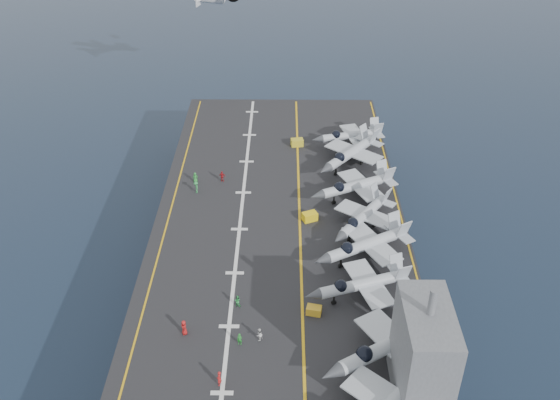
{
  "coord_description": "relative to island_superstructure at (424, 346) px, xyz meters",
  "views": [
    {
      "loc": [
        0.71,
        -74.58,
        65.32
      ],
      "look_at": [
        0.0,
        4.0,
        13.0
      ],
      "focal_mm": 40.0,
      "sensor_mm": 36.0,
      "label": 1
    }
  ],
  "objects": [
    {
      "name": "crew_6",
      "position": [
        -19.49,
        7.14,
        -6.7
      ],
      "size": [
        1.06,
        0.8,
        1.61
      ],
      "primitive_type": "imported",
      "color": "#208A2A",
      "rests_on": "flight_deck"
    },
    {
      "name": "crew_7",
      "position": [
        -17.22,
        7.87,
        -6.63
      ],
      "size": [
        1.18,
        1.25,
        1.74
      ],
      "primitive_type": "imported",
      "color": "silver",
      "rests_on": "flight_deck"
    },
    {
      "name": "deck_edge_port",
      "position": [
        -32.0,
        30.0,
        -7.48
      ],
      "size": [
        0.25,
        90.0,
        0.02
      ],
      "primitive_type": "cube",
      "color": "gold",
      "rests_on": "flight_deck"
    },
    {
      "name": "ground",
      "position": [
        -15.0,
        30.0,
        -17.9
      ],
      "size": [
        500.0,
        500.0,
        0.0
      ],
      "primitive_type": "plane",
      "color": "#142135",
      "rests_on": "ground"
    },
    {
      "name": "fighter_jet_7",
      "position": [
        -2.27,
        56.0,
        -5.22
      ],
      "size": [
        14.91,
        11.81,
        4.55
      ],
      "primitive_type": null,
      "color": "#A0A9B2",
      "rests_on": "flight_deck"
    },
    {
      "name": "fighter_jet_3",
      "position": [
        -2.98,
        23.35,
        -4.91
      ],
      "size": [
        17.85,
        15.92,
        5.17
      ],
      "primitive_type": null,
      "color": "gray",
      "rests_on": "flight_deck"
    },
    {
      "name": "fighter_jet_5",
      "position": [
        -2.94,
        38.6,
        -5.0
      ],
      "size": [
        17.13,
        14.83,
        5.0
      ],
      "primitive_type": null,
      "color": "gray",
      "rests_on": "flight_deck"
    },
    {
      "name": "island_superstructure",
      "position": [
        0.0,
        0.0,
        0.0
      ],
      "size": [
        5.0,
        10.0,
        15.0
      ],
      "primitive_type": null,
      "color": "#56595E",
      "rests_on": "flight_deck"
    },
    {
      "name": "tow_cart_c",
      "position": [
        -12.08,
        55.94,
        -6.84
      ],
      "size": [
        2.39,
        1.76,
        1.31
      ],
      "primitive_type": null,
      "color": "gold",
      "rests_on": "flight_deck"
    },
    {
      "name": "tow_cart_b",
      "position": [
        -10.48,
        32.46,
        -6.85
      ],
      "size": [
        2.54,
        2.14,
        1.3
      ],
      "primitive_type": null,
      "color": "yellow",
      "rests_on": "flight_deck"
    },
    {
      "name": "landing_centerline",
      "position": [
        -21.0,
        30.0,
        -7.48
      ],
      "size": [
        0.5,
        90.0,
        0.02
      ],
      "primitive_type": "cube",
      "color": "silver",
      "rests_on": "flight_deck"
    },
    {
      "name": "crew_0",
      "position": [
        -26.23,
        8.79,
        -6.48
      ],
      "size": [
        1.26,
        1.45,
        2.03
      ],
      "primitive_type": "imported",
      "color": "#B21919",
      "rests_on": "flight_deck"
    },
    {
      "name": "flight_deck",
      "position": [
        -15.0,
        30.0,
        -7.7
      ],
      "size": [
        38.0,
        92.0,
        0.4
      ],
      "primitive_type": "cube",
      "color": "black",
      "rests_on": "hull"
    },
    {
      "name": "crew_1",
      "position": [
        -21.35,
        1.17,
        -6.5
      ],
      "size": [
        1.08,
        1.36,
        1.99
      ],
      "primitive_type": "imported",
      "color": "#B21919",
      "rests_on": "flight_deck"
    },
    {
      "name": "crew_4",
      "position": [
        -24.68,
        43.47,
        -6.55
      ],
      "size": [
        1.27,
        0.97,
        1.9
      ],
      "primitive_type": "imported",
      "color": "#B0191F",
      "rests_on": "flight_deck"
    },
    {
      "name": "crew_2",
      "position": [
        -20.18,
        13.68,
        -6.68
      ],
      "size": [
        1.11,
        0.88,
        1.64
      ],
      "primitive_type": "imported",
      "color": "green",
      "rests_on": "flight_deck"
    },
    {
      "name": "deck_edge_stbd",
      "position": [
        3.5,
        30.0,
        -7.48
      ],
      "size": [
        0.25,
        90.0,
        0.02
      ],
      "primitive_type": "cube",
      "color": "gold",
      "rests_on": "flight_deck"
    },
    {
      "name": "foul_line",
      "position": [
        -12.0,
        30.0,
        -7.48
      ],
      "size": [
        0.35,
        90.0,
        0.02
      ],
      "primitive_type": "cube",
      "color": "gold",
      "rests_on": "flight_deck"
    },
    {
      "name": "fighter_jet_6",
      "position": [
        -2.98,
        48.88,
        -4.87
      ],
      "size": [
        17.44,
        18.1,
        5.26
      ],
      "primitive_type": null,
      "color": "#9EA5B0",
      "rests_on": "flight_deck"
    },
    {
      "name": "fighter_jet_2",
      "position": [
        -4.3,
        15.34,
        -5.07
      ],
      "size": [
        16.25,
        13.33,
        4.86
      ],
      "primitive_type": null,
      "color": "gray",
      "rests_on": "flight_deck"
    },
    {
      "name": "fighter_jet_4",
      "position": [
        -2.72,
        30.35,
        -5.1
      ],
      "size": [
        15.57,
        16.57,
        4.79
      ],
      "primitive_type": null,
      "color": "#97A0A6",
      "rests_on": "flight_deck"
    },
    {
      "name": "crew_3",
      "position": [
        -28.59,
        40.02,
        -6.5
      ],
      "size": [
        1.08,
        1.36,
        1.99
      ],
      "primitive_type": "imported",
      "color": "#2C8943",
      "rests_on": "flight_deck"
    },
    {
      "name": "crew_5",
      "position": [
        -29.13,
        43.22,
        -6.62
      ],
      "size": [
        1.2,
        0.95,
        1.75
      ],
      "primitive_type": "imported",
      "color": "#268C33",
      "rests_on": "flight_deck"
    },
    {
      "name": "hull",
      "position": [
        -15.0,
        30.0,
        -12.9
      ],
      "size": [
        36.0,
        90.0,
        10.0
      ],
      "primitive_type": "cube",
      "color": "#56595E",
      "rests_on": "ground"
    },
    {
      "name": "tow_cart_a",
      "position": [
        -10.58,
        12.34,
        -6.95
      ],
      "size": [
        2.05,
        1.56,
        1.1
      ],
      "primitive_type": null,
      "color": "gold",
      "rests_on": "flight_deck"
    },
    {
      "name": "fighter_jet_1",
      "position": [
        -2.46,
        4.63,
        -4.7
      ],
      "size": [
        19.35,
        17.57,
        5.59
      ],
      "primitive_type": null,
      "color": "#929AA2",
      "rests_on": "flight_deck"
    }
  ]
}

